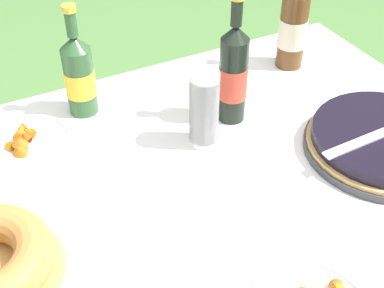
{
  "coord_description": "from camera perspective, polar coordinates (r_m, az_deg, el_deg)",
  "views": [
    {
      "loc": [
        -0.43,
        -0.69,
        1.55
      ],
      "look_at": [
        0.01,
        0.16,
        0.76
      ],
      "focal_mm": 50.0,
      "sensor_mm": 36.0,
      "label": 1
    }
  ],
  "objects": [
    {
      "name": "garden_table",
      "position": [
        1.22,
        3.14,
        -8.96
      ],
      "size": [
        1.47,
        1.23,
        0.7
      ],
      "color": "brown",
      "rests_on": "ground_plane"
    },
    {
      "name": "tablecloth",
      "position": [
        1.18,
        3.22,
        -7.4
      ],
      "size": [
        1.48,
        1.24,
        0.1
      ],
      "color": "white",
      "rests_on": "garden_table"
    },
    {
      "name": "berry_tart",
      "position": [
        1.38,
        19.8,
        0.23
      ],
      "size": [
        0.39,
        0.39,
        0.06
      ],
      "color": "#38383D",
      "rests_on": "tablecloth"
    },
    {
      "name": "cup_stack",
      "position": [
        1.28,
        1.29,
        3.72
      ],
      "size": [
        0.07,
        0.07,
        0.2
      ],
      "color": "white",
      "rests_on": "tablecloth"
    },
    {
      "name": "cider_bottle_green",
      "position": [
        1.42,
        -11.95,
        7.21
      ],
      "size": [
        0.08,
        0.08,
        0.3
      ],
      "color": "#2D562D",
      "rests_on": "tablecloth"
    },
    {
      "name": "cider_bottle_amber",
      "position": [
        1.62,
        10.75,
        12.31
      ],
      "size": [
        0.08,
        0.08,
        0.34
      ],
      "color": "brown",
      "rests_on": "tablecloth"
    },
    {
      "name": "juice_bottle_red",
      "position": [
        1.36,
        4.43,
        7.46
      ],
      "size": [
        0.07,
        0.07,
        0.35
      ],
      "color": "black",
      "rests_on": "tablecloth"
    },
    {
      "name": "snack_plate_near",
      "position": [
        1.39,
        -17.28,
        0.3
      ],
      "size": [
        0.22,
        0.22,
        0.05
      ],
      "color": "white",
      "rests_on": "tablecloth"
    }
  ]
}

